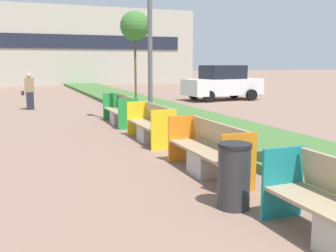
{
  "coord_description": "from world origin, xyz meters",
  "views": [
    {
      "loc": [
        -2.25,
        0.33,
        2.0
      ],
      "look_at": [
        0.9,
        8.4,
        0.6
      ],
      "focal_mm": 42.0,
      "sensor_mm": 36.0,
      "label": 1
    }
  ],
  "objects_px": {
    "bench_green_frame": "(121,113)",
    "sapling_tree_far": "(135,27)",
    "bench_orange_frame": "(208,154)",
    "litter_bin": "(234,176)",
    "bench_yellow_frame": "(151,127)",
    "pedestrian_walking": "(29,91)",
    "parked_car_distant": "(223,83)"
  },
  "relations": [
    {
      "from": "parked_car_distant",
      "to": "bench_green_frame",
      "type": "bearing_deg",
      "value": -144.54
    },
    {
      "from": "bench_yellow_frame",
      "to": "bench_green_frame",
      "type": "xyz_separation_m",
      "value": [
        0.0,
        3.09,
        0.0
      ]
    },
    {
      "from": "bench_orange_frame",
      "to": "sapling_tree_far",
      "type": "height_order",
      "value": "sapling_tree_far"
    },
    {
      "from": "bench_orange_frame",
      "to": "pedestrian_walking",
      "type": "bearing_deg",
      "value": 102.64
    },
    {
      "from": "bench_orange_frame",
      "to": "litter_bin",
      "type": "distance_m",
      "value": 1.68
    },
    {
      "from": "bench_green_frame",
      "to": "pedestrian_walking",
      "type": "xyz_separation_m",
      "value": [
        -2.61,
        5.35,
        0.42
      ]
    },
    {
      "from": "bench_yellow_frame",
      "to": "pedestrian_walking",
      "type": "relative_size",
      "value": 1.33
    },
    {
      "from": "bench_yellow_frame",
      "to": "litter_bin",
      "type": "xyz_separation_m",
      "value": [
        -0.44,
        -4.82,
        0.09
      ]
    },
    {
      "from": "sapling_tree_far",
      "to": "litter_bin",
      "type": "bearing_deg",
      "value": -100.55
    },
    {
      "from": "sapling_tree_far",
      "to": "pedestrian_walking",
      "type": "height_order",
      "value": "sapling_tree_far"
    },
    {
      "from": "bench_orange_frame",
      "to": "parked_car_distant",
      "type": "distance_m",
      "value": 14.44
    },
    {
      "from": "bench_yellow_frame",
      "to": "bench_green_frame",
      "type": "relative_size",
      "value": 0.96
    },
    {
      "from": "bench_orange_frame",
      "to": "bench_yellow_frame",
      "type": "xyz_separation_m",
      "value": [
        -0.0,
        3.19,
        -0.0
      ]
    },
    {
      "from": "bench_yellow_frame",
      "to": "bench_green_frame",
      "type": "height_order",
      "value": "same"
    },
    {
      "from": "sapling_tree_far",
      "to": "pedestrian_walking",
      "type": "distance_m",
      "value": 5.34
    },
    {
      "from": "bench_yellow_frame",
      "to": "parked_car_distant",
      "type": "xyz_separation_m",
      "value": [
        7.23,
        9.29,
        0.55
      ]
    },
    {
      "from": "parked_car_distant",
      "to": "litter_bin",
      "type": "bearing_deg",
      "value": -123.69
    },
    {
      "from": "bench_yellow_frame",
      "to": "parked_car_distant",
      "type": "relative_size",
      "value": 0.48
    },
    {
      "from": "bench_green_frame",
      "to": "sapling_tree_far",
      "type": "bearing_deg",
      "value": 67.51
    },
    {
      "from": "bench_green_frame",
      "to": "sapling_tree_far",
      "type": "xyz_separation_m",
      "value": [
        1.88,
        4.55,
        3.19
      ]
    },
    {
      "from": "litter_bin",
      "to": "pedestrian_walking",
      "type": "distance_m",
      "value": 13.44
    },
    {
      "from": "bench_green_frame",
      "to": "litter_bin",
      "type": "xyz_separation_m",
      "value": [
        -0.44,
        -7.91,
        0.09
      ]
    },
    {
      "from": "bench_orange_frame",
      "to": "bench_green_frame",
      "type": "bearing_deg",
      "value": 90.01
    },
    {
      "from": "bench_green_frame",
      "to": "litter_bin",
      "type": "relative_size",
      "value": 2.35
    },
    {
      "from": "litter_bin",
      "to": "bench_orange_frame",
      "type": "bearing_deg",
      "value": 74.89
    },
    {
      "from": "bench_yellow_frame",
      "to": "sapling_tree_far",
      "type": "bearing_deg",
      "value": 76.15
    },
    {
      "from": "bench_green_frame",
      "to": "sapling_tree_far",
      "type": "height_order",
      "value": "sapling_tree_far"
    },
    {
      "from": "bench_yellow_frame",
      "to": "bench_orange_frame",
      "type": "bearing_deg",
      "value": -89.97
    },
    {
      "from": "bench_yellow_frame",
      "to": "pedestrian_walking",
      "type": "height_order",
      "value": "pedestrian_walking"
    },
    {
      "from": "litter_bin",
      "to": "bench_yellow_frame",
      "type": "bearing_deg",
      "value": 84.82
    },
    {
      "from": "pedestrian_walking",
      "to": "bench_green_frame",
      "type": "bearing_deg",
      "value": -64.01
    },
    {
      "from": "bench_orange_frame",
      "to": "pedestrian_walking",
      "type": "height_order",
      "value": "pedestrian_walking"
    }
  ]
}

